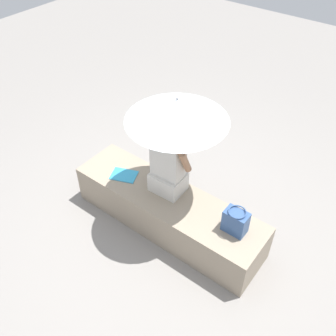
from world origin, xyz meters
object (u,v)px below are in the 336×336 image
object	(u,v)px
handbag_black	(236,221)
magazine	(124,175)
parasol	(177,110)
person_seated	(168,162)

from	to	relation	value
handbag_black	magazine	world-z (taller)	handbag_black
parasol	magazine	xyz separation A→B (m)	(-0.59, -0.17, -1.00)
handbag_black	parasol	bearing A→B (deg)	172.67
handbag_black	magazine	distance (m)	1.37
parasol	magazine	bearing A→B (deg)	-163.97
person_seated	magazine	distance (m)	0.66
parasol	person_seated	bearing A→B (deg)	-151.00
person_seated	magazine	xyz separation A→B (m)	(-0.52, -0.13, -0.38)
person_seated	handbag_black	bearing A→B (deg)	-4.08
person_seated	magazine	bearing A→B (deg)	-165.91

